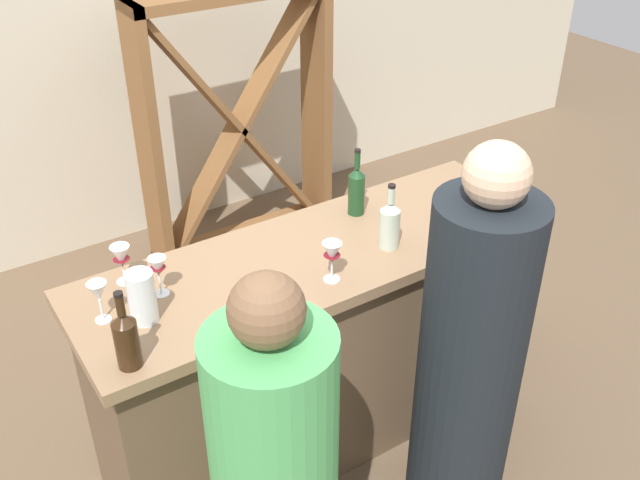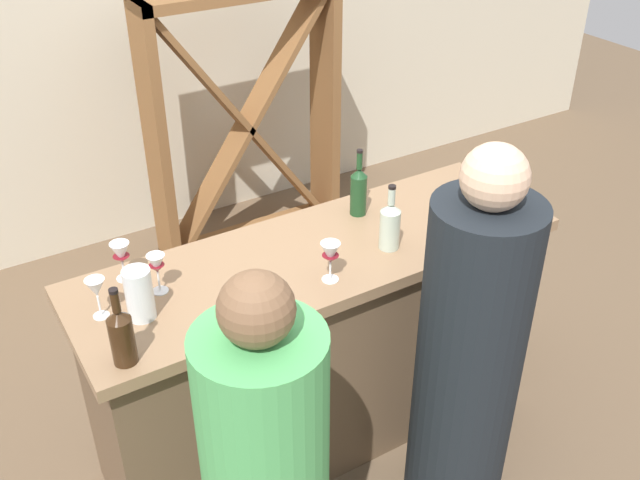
{
  "view_description": "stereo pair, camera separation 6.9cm",
  "coord_description": "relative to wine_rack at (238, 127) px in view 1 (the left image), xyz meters",
  "views": [
    {
      "loc": [
        -1.31,
        -2.03,
        2.57
      ],
      "look_at": [
        0.0,
        0.0,
        1.05
      ],
      "focal_mm": 40.95,
      "sensor_mm": 36.0,
      "label": 1
    },
    {
      "loc": [
        -1.26,
        -2.06,
        2.57
      ],
      "look_at": [
        0.0,
        0.0,
        1.05
      ],
      "focal_mm": 40.95,
      "sensor_mm": 36.0,
      "label": 2
    }
  ],
  "objects": [
    {
      "name": "bar_counter",
      "position": [
        -0.48,
        -1.65,
        -0.31
      ],
      "size": [
        1.99,
        0.64,
        1.0
      ],
      "color": "brown",
      "rests_on": "ground"
    },
    {
      "name": "wine_glass_near_left",
      "position": [
        -0.55,
        -1.84,
        0.3
      ],
      "size": [
        0.07,
        0.07,
        0.16
      ],
      "color": "white",
      "rests_on": "bar_counter"
    },
    {
      "name": "person_left_guest",
      "position": [
        -0.19,
        -2.24,
        -0.07
      ],
      "size": [
        0.41,
        0.41,
        1.62
      ],
      "rotation": [
        0.0,
        0.0,
        1.61
      ],
      "color": "black",
      "rests_on": "ground"
    },
    {
      "name": "back_wall",
      "position": [
        -0.48,
        0.55,
        0.59
      ],
      "size": [
        8.0,
        0.1,
        2.8
      ],
      "primitive_type": "cube",
      "color": "beige",
      "rests_on": "ground"
    },
    {
      "name": "wine_bottle_center_olive_green",
      "position": [
        -0.19,
        -1.48,
        0.3
      ],
      "size": [
        0.07,
        0.07,
        0.3
      ],
      "color": "#193D1E",
      "rests_on": "bar_counter"
    },
    {
      "name": "water_pitcher",
      "position": [
        -1.22,
        -1.69,
        0.28
      ],
      "size": [
        0.1,
        0.1,
        0.19
      ],
      "color": "silver",
      "rests_on": "bar_counter"
    },
    {
      "name": "wine_bottle_second_right_near_black",
      "position": [
        0.27,
        -1.89,
        0.3
      ],
      "size": [
        0.08,
        0.08,
        0.32
      ],
      "color": "black",
      "rests_on": "bar_counter"
    },
    {
      "name": "wine_bottle_second_left_clear_pale",
      "position": [
        -0.23,
        -1.77,
        0.29
      ],
      "size": [
        0.08,
        0.08,
        0.28
      ],
      "color": "#B7C6B2",
      "rests_on": "bar_counter"
    },
    {
      "name": "ground_plane",
      "position": [
        -0.48,
        -1.65,
        -0.81
      ],
      "size": [
        12.0,
        12.0,
        0.0
      ],
      "primitive_type": "plane",
      "color": "brown"
    },
    {
      "name": "wine_glass_near_right",
      "position": [
        -1.34,
        -1.61,
        0.3
      ],
      "size": [
        0.07,
        0.07,
        0.16
      ],
      "color": "white",
      "rests_on": "bar_counter"
    },
    {
      "name": "wine_glass_far_center",
      "position": [
        -1.2,
        -1.43,
        0.29
      ],
      "size": [
        0.07,
        0.07,
        0.16
      ],
      "color": "white",
      "rests_on": "bar_counter"
    },
    {
      "name": "wine_glass_far_left",
      "position": [
        -1.12,
        -1.58,
        0.3
      ],
      "size": [
        0.07,
        0.07,
        0.16
      ],
      "color": "white",
      "rests_on": "bar_counter"
    },
    {
      "name": "wine_rack",
      "position": [
        0.0,
        0.0,
        0.0
      ],
      "size": [
        1.19,
        0.28,
        1.62
      ],
      "color": "brown",
      "rests_on": "ground"
    },
    {
      "name": "wine_glass_near_center",
      "position": [
        0.33,
        -1.66,
        0.3
      ],
      "size": [
        0.08,
        0.08,
        0.17
      ],
      "color": "white",
      "rests_on": "bar_counter"
    },
    {
      "name": "wine_bottle_leftmost_amber_brown",
      "position": [
        -1.35,
        -1.88,
        0.29
      ],
      "size": [
        0.08,
        0.08,
        0.28
      ],
      "color": "#331E0F",
      "rests_on": "bar_counter"
    }
  ]
}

